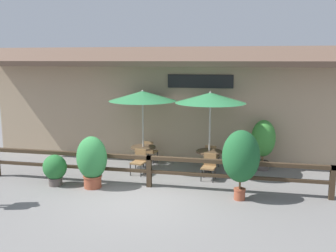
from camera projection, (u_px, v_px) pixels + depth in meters
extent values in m
plane|color=slate|center=(140.00, 199.00, 10.23)|extent=(60.00, 60.00, 0.00)
cube|color=tan|center=(170.00, 113.00, 13.96)|extent=(14.00, 0.40, 3.60)
cube|color=brown|center=(167.00, 56.00, 13.06)|extent=(14.28, 1.48, 0.70)
cube|color=black|center=(200.00, 81.00, 13.30)|extent=(2.35, 0.04, 0.47)
cube|color=#3D2D1E|center=(149.00, 158.00, 11.08)|extent=(10.40, 0.14, 0.11)
cube|color=#3D2D1E|center=(149.00, 171.00, 11.16)|extent=(10.40, 0.10, 0.09)
cube|color=#3D2D1E|center=(149.00, 171.00, 11.16)|extent=(0.14, 0.14, 0.95)
cube|color=#3D2D1E|center=(332.00, 183.00, 10.13)|extent=(0.14, 0.14, 0.95)
cylinder|color=#B7B2A8|center=(143.00, 134.00, 12.94)|extent=(0.06, 0.06, 2.43)
cone|color=#33844C|center=(143.00, 96.00, 12.70)|extent=(2.31, 2.31, 0.34)
sphere|color=#B2ADA3|center=(142.00, 91.00, 12.67)|extent=(0.07, 0.07, 0.07)
cylinder|color=#4C3826|center=(143.00, 147.00, 13.02)|extent=(0.87, 0.87, 0.05)
cylinder|color=#333333|center=(143.00, 158.00, 13.09)|extent=(0.07, 0.07, 0.73)
cylinder|color=#333333|center=(143.00, 168.00, 13.15)|extent=(0.48, 0.48, 0.03)
cube|color=olive|center=(138.00, 163.00, 12.33)|extent=(0.49, 0.49, 0.05)
cube|color=olive|center=(141.00, 155.00, 12.46)|extent=(0.40, 0.11, 0.40)
cylinder|color=#2D2D2D|center=(130.00, 170.00, 12.27)|extent=(0.04, 0.04, 0.38)
cylinder|color=#2D2D2D|center=(141.00, 171.00, 12.13)|extent=(0.04, 0.04, 0.38)
cylinder|color=#2D2D2D|center=(136.00, 167.00, 12.61)|extent=(0.04, 0.04, 0.38)
cylinder|color=#2D2D2D|center=(146.00, 168.00, 12.47)|extent=(0.04, 0.04, 0.38)
cube|color=olive|center=(151.00, 152.00, 13.81)|extent=(0.50, 0.50, 0.05)
cube|color=olive|center=(148.00, 147.00, 13.60)|extent=(0.40, 0.12, 0.40)
cylinder|color=#2D2D2D|center=(157.00, 157.00, 13.94)|extent=(0.04, 0.04, 0.38)
cylinder|color=#2D2D2D|center=(148.00, 156.00, 14.09)|extent=(0.04, 0.04, 0.38)
cylinder|color=#2D2D2D|center=(153.00, 159.00, 13.60)|extent=(0.04, 0.04, 0.38)
cylinder|color=#2D2D2D|center=(144.00, 158.00, 13.75)|extent=(0.04, 0.04, 0.38)
cylinder|color=#B7B2A8|center=(210.00, 138.00, 12.33)|extent=(0.06, 0.06, 2.43)
cone|color=#33844C|center=(210.00, 98.00, 12.10)|extent=(2.31, 2.31, 0.34)
sphere|color=#B2ADA3|center=(210.00, 93.00, 12.07)|extent=(0.07, 0.07, 0.07)
cylinder|color=#4C3826|center=(209.00, 152.00, 12.41)|extent=(0.87, 0.87, 0.05)
cylinder|color=#333333|center=(209.00, 163.00, 12.48)|extent=(0.07, 0.07, 0.73)
cylinder|color=#333333|center=(209.00, 173.00, 12.54)|extent=(0.48, 0.48, 0.03)
cube|color=olive|center=(208.00, 168.00, 11.77)|extent=(0.47, 0.47, 0.05)
cube|color=olive|center=(210.00, 159.00, 11.90)|extent=(0.40, 0.09, 0.40)
cylinder|color=#2D2D2D|center=(201.00, 175.00, 11.69)|extent=(0.04, 0.04, 0.38)
cylinder|color=#2D2D2D|center=(213.00, 177.00, 11.57)|extent=(0.04, 0.04, 0.38)
cylinder|color=#2D2D2D|center=(204.00, 172.00, 12.04)|extent=(0.04, 0.04, 0.38)
cylinder|color=#2D2D2D|center=(216.00, 173.00, 11.92)|extent=(0.04, 0.04, 0.38)
cube|color=olive|center=(212.00, 156.00, 13.17)|extent=(0.50, 0.50, 0.05)
cube|color=olive|center=(211.00, 151.00, 12.95)|extent=(0.40, 0.12, 0.40)
cylinder|color=#2D2D2D|center=(219.00, 161.00, 13.30)|extent=(0.04, 0.04, 0.38)
cylinder|color=#2D2D2D|center=(208.00, 160.00, 13.45)|extent=(0.04, 0.04, 0.38)
cylinder|color=#2D2D2D|center=(216.00, 164.00, 12.96)|extent=(0.04, 0.04, 0.38)
cylinder|color=#2D2D2D|center=(205.00, 163.00, 13.11)|extent=(0.04, 0.04, 0.38)
cylinder|color=#564C47|center=(56.00, 181.00, 11.35)|extent=(0.40, 0.40, 0.24)
cylinder|color=#564C47|center=(55.00, 178.00, 11.33)|extent=(0.43, 0.43, 0.04)
ellipsoid|color=#287033|center=(55.00, 167.00, 11.27)|extent=(0.73, 0.65, 0.76)
cylinder|color=#9E4C33|center=(93.00, 181.00, 11.14)|extent=(0.52, 0.52, 0.37)
cylinder|color=#9E4C33|center=(92.00, 176.00, 11.11)|extent=(0.56, 0.56, 0.04)
ellipsoid|color=#338442|center=(92.00, 158.00, 11.01)|extent=(0.91, 0.82, 1.28)
cylinder|color=#9E4C33|center=(240.00, 194.00, 10.18)|extent=(0.30, 0.30, 0.31)
cylinder|color=#9E4C33|center=(240.00, 189.00, 10.16)|extent=(0.33, 0.33, 0.04)
cylinder|color=brown|center=(240.00, 181.00, 10.12)|extent=(0.05, 0.05, 0.43)
ellipsoid|color=#1E5B2D|center=(241.00, 156.00, 10.00)|extent=(1.01, 0.91, 1.43)
cylinder|color=#564C47|center=(262.00, 165.00, 12.94)|extent=(0.42, 0.42, 0.31)
cylinder|color=#564C47|center=(262.00, 162.00, 12.92)|extent=(0.45, 0.45, 0.04)
cylinder|color=brown|center=(263.00, 156.00, 12.88)|extent=(0.07, 0.07, 0.38)
ellipsoid|color=#3D8E38|center=(263.00, 138.00, 12.78)|extent=(0.81, 0.73, 1.27)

